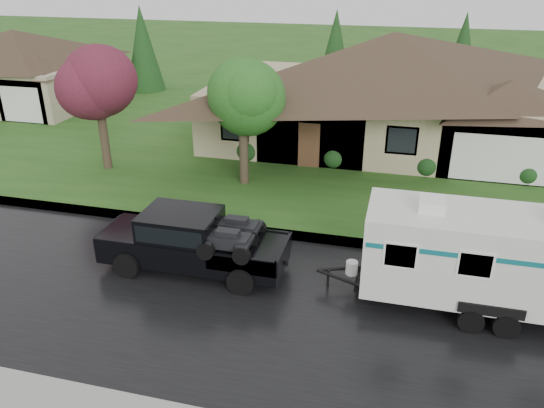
{
  "coord_description": "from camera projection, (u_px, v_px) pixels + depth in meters",
  "views": [
    {
      "loc": [
        2.9,
        -14.07,
        9.0
      ],
      "look_at": [
        -1.22,
        2.0,
        1.33
      ],
      "focal_mm": 35.0,
      "sensor_mm": 36.0,
      "label": 1
    }
  ],
  "objects": [
    {
      "name": "house_main",
      "position": [
        396.0,
        76.0,
        26.95
      ],
      "size": [
        19.44,
        10.8,
        6.9
      ],
      "color": "tan",
      "rests_on": "lawn"
    },
    {
      "name": "shrub_row",
      "position": [
        379.0,
        160.0,
        24.26
      ],
      "size": [
        13.6,
        1.0,
        1.0
      ],
      "color": "#143814",
      "rests_on": "lawn"
    },
    {
      "name": "road",
      "position": [
        279.0,
        308.0,
        15.04
      ],
      "size": [
        140.0,
        8.0,
        0.01
      ],
      "primitive_type": "cube",
      "color": "black",
      "rests_on": "ground"
    },
    {
      "name": "house_far",
      "position": [
        18.0,
        62.0,
        34.4
      ],
      "size": [
        10.8,
        8.64,
        5.8
      ],
      "color": "tan",
      "rests_on": "lawn"
    },
    {
      "name": "lawn",
      "position": [
        350.0,
        133.0,
        29.96
      ],
      "size": [
        140.0,
        26.0,
        0.15
      ],
      "primitive_type": "cube",
      "color": "#224F18",
      "rests_on": "ground"
    },
    {
      "name": "ground",
      "position": [
        293.0,
        272.0,
        16.81
      ],
      "size": [
        140.0,
        140.0,
        0.0
      ],
      "primitive_type": "plane",
      "color": "#224F18",
      "rests_on": "ground"
    },
    {
      "name": "tree_left_green",
      "position": [
        242.0,
        97.0,
        21.59
      ],
      "size": [
        3.27,
        3.27,
        5.42
      ],
      "color": "#382B1E",
      "rests_on": "lawn"
    },
    {
      "name": "pickup_truck",
      "position": [
        190.0,
        239.0,
        16.58
      ],
      "size": [
        5.82,
        2.21,
        1.94
      ],
      "color": "black",
      "rests_on": "ground"
    },
    {
      "name": "travel_trailer",
      "position": [
        492.0,
        256.0,
        14.32
      ],
      "size": [
        7.18,
        2.52,
        3.22
      ],
      "color": "silver",
      "rests_on": "ground"
    },
    {
      "name": "curb",
      "position": [
        307.0,
        237.0,
        18.75
      ],
      "size": [
        140.0,
        0.5,
        0.15
      ],
      "primitive_type": "cube",
      "color": "gray",
      "rests_on": "ground"
    },
    {
      "name": "tree_red",
      "position": [
        97.0,
        86.0,
        23.2
      ],
      "size": [
        3.33,
        3.33,
        5.51
      ],
      "color": "#382B1E",
      "rests_on": "lawn"
    }
  ]
}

